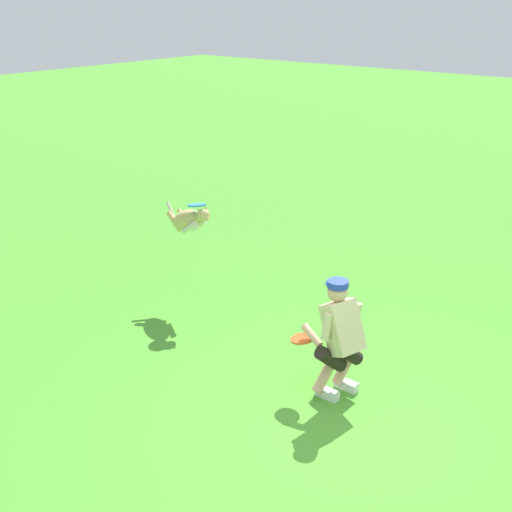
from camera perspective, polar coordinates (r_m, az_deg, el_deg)
The scene contains 5 objects.
ground_plane at distance 6.84m, azimuth 8.32°, elevation -14.93°, with size 60.00×60.00×0.00m, color #4B9C2E.
person at distance 7.13m, azimuth 7.03°, elevation -6.65°, with size 0.66×0.66×1.29m.
dog at distance 9.17m, azimuth -5.67°, elevation 3.00°, with size 0.98×0.38×0.52m.
frisbee_flying at distance 8.92m, azimuth -4.99°, elevation 4.29°, with size 0.24×0.24×0.02m, color #318EDB.
frisbee_held at distance 7.22m, azimuth 3.95°, elevation -6.92°, with size 0.26×0.26×0.02m, color #E4521F.
Camera 1 is at (-2.67, 4.85, 4.03)m, focal length 47.67 mm.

